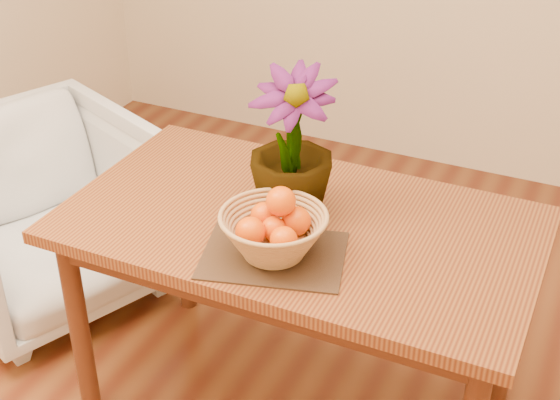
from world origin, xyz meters
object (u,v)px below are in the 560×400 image
at_px(wicker_basket, 274,236).
at_px(armchair, 44,207).
at_px(potted_plant, 291,144).
at_px(table, 299,244).

relative_size(wicker_basket, armchair, 0.37).
xyz_separation_m(wicker_basket, armchair, (-1.17, 0.37, -0.41)).
xyz_separation_m(potted_plant, armchair, (-1.11, 0.14, -0.57)).
bearing_deg(wicker_basket, table, 93.30).
relative_size(table, wicker_basket, 4.70).
relative_size(table, potted_plant, 3.11).
xyz_separation_m(table, armchair, (-1.16, 0.17, -0.26)).
relative_size(wicker_basket, potted_plant, 0.66).
bearing_deg(wicker_basket, potted_plant, 102.97).
distance_m(table, armchair, 1.20).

